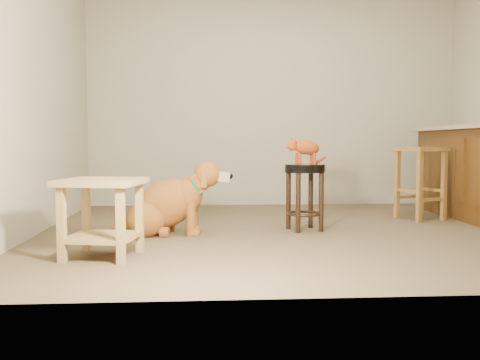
{
  "coord_description": "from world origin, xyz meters",
  "views": [
    {
      "loc": [
        -0.85,
        -4.56,
        0.77
      ],
      "look_at": [
        -0.54,
        -0.02,
        0.45
      ],
      "focal_mm": 40.0,
      "sensor_mm": 36.0,
      "label": 1
    }
  ],
  "objects": [
    {
      "name": "golden_retriever",
      "position": [
        -1.15,
        -0.08,
        0.24
      ],
      "size": [
        1.03,
        0.53,
        0.65
      ],
      "rotation": [
        0.0,
        0.0,
        -0.1
      ],
      "color": "brown",
      "rests_on": "ground"
    },
    {
      "name": "room_shell",
      "position": [
        0.0,
        0.0,
        1.68
      ],
      "size": [
        4.54,
        4.04,
        2.62
      ],
      "color": "#9F9A80",
      "rests_on": "ground"
    },
    {
      "name": "floor",
      "position": [
        0.0,
        0.0,
        0.0
      ],
      "size": [
        4.5,
        4.0,
        0.01
      ],
      "primitive_type": "cube",
      "color": "#4E402B",
      "rests_on": "ground"
    },
    {
      "name": "wood_stool",
      "position": [
        1.31,
        0.63,
        0.38
      ],
      "size": [
        0.5,
        0.5,
        0.72
      ],
      "rotation": [
        0.0,
        0.0,
        0.36
      ],
      "color": "brown",
      "rests_on": "ground"
    },
    {
      "name": "side_table",
      "position": [
        -1.53,
        -0.96,
        0.35
      ],
      "size": [
        0.59,
        0.59,
        0.53
      ],
      "rotation": [
        0.0,
        0.0,
        -0.19
      ],
      "color": "#997B47",
      "rests_on": "ground"
    },
    {
      "name": "tabby_kitten",
      "position": [
        0.02,
        0.04,
        0.72
      ],
      "size": [
        0.39,
        0.22,
        0.26
      ],
      "rotation": [
        0.0,
        0.0,
        0.23
      ],
      "color": "#90310E",
      "rests_on": "padded_stool"
    },
    {
      "name": "padded_stool",
      "position": [
        0.03,
        0.04,
        0.41
      ],
      "size": [
        0.36,
        0.36,
        0.58
      ],
      "rotation": [
        0.0,
        0.0,
        0.23
      ],
      "color": "black",
      "rests_on": "ground"
    }
  ]
}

